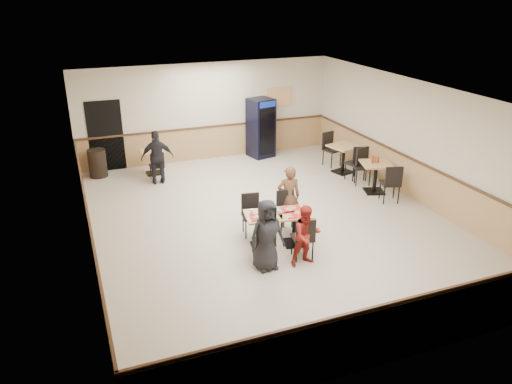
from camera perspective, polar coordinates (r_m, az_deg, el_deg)
name	(u,v)px	position (r m, az deg, el deg)	size (l,w,h in m)	color
ground	(269,222)	(11.70, 1.53, -3.40)	(10.00, 10.00, 0.00)	beige
room_shell	(292,157)	(14.31, 4.19, 4.00)	(10.00, 10.00, 10.00)	silver
main_table	(278,224)	(10.46, 2.58, -3.70)	(1.48, 0.91, 0.74)	black
main_chairs	(276,225)	(10.46, 2.32, -3.84)	(1.48, 1.81, 0.94)	black
diner_woman_left	(267,235)	(9.54, 1.24, -4.94)	(0.70, 0.46, 1.44)	black
diner_woman_right	(307,236)	(9.77, 5.80, -4.97)	(0.60, 0.47, 1.24)	maroon
diner_man_opposite	(289,197)	(11.21, 3.76, -0.56)	(0.53, 0.35, 1.45)	brown
lone_diner	(157,157)	(13.97, -11.20, 3.90)	(0.88, 0.37, 1.50)	black
tabletop_clutter	(279,214)	(10.29, 2.65, -2.49)	(1.24, 0.67, 0.12)	red
side_table_near	(376,173)	(13.53, 13.51, 2.13)	(0.95, 0.95, 0.82)	black
side_table_near_chair_south	(390,182)	(13.04, 15.09, 1.08)	(0.48, 0.48, 1.03)	black
side_table_near_chair_north	(362,166)	(14.04, 12.03, 2.91)	(0.48, 0.48, 1.03)	black
side_table_far	(344,155)	(14.81, 9.97, 4.22)	(0.94, 0.94, 0.82)	black
side_table_far_chair_south	(355,162)	(14.29, 11.30, 3.33)	(0.48, 0.48, 1.04)	black
side_table_far_chair_north	(332,149)	(15.35, 8.71, 4.86)	(0.48, 0.48, 1.04)	black
condiment_caddy	(375,160)	(13.43, 13.42, 3.63)	(0.23, 0.06, 0.20)	red
back_table	(153,158)	(14.81, -11.71, 3.78)	(0.67, 0.67, 0.71)	black
back_table_chair_lone	(157,165)	(14.28, -11.29, 3.02)	(0.42, 0.42, 0.90)	black
pepsi_cooler	(261,128)	(15.94, 0.56, 7.34)	(0.85, 0.85, 1.87)	black
trash_bin	(98,163)	(15.01, -17.65, 3.15)	(0.51, 0.51, 0.80)	black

